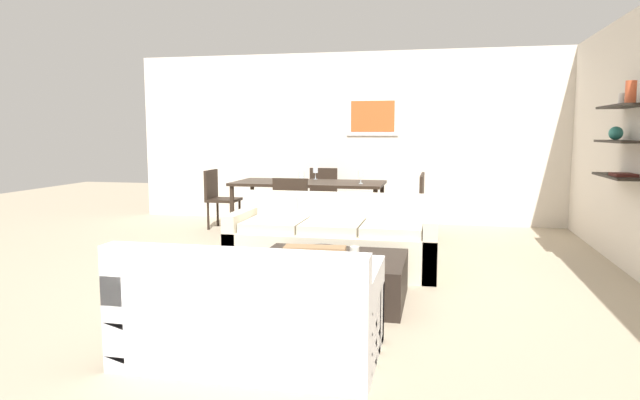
% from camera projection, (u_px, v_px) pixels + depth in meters
% --- Properties ---
extents(ground_plane, '(18.00, 18.00, 0.00)m').
position_uv_depth(ground_plane, '(326.00, 277.00, 5.56)').
color(ground_plane, tan).
extents(back_wall_unit, '(8.40, 0.09, 2.70)m').
position_uv_depth(back_wall_unit, '(389.00, 138.00, 8.76)').
color(back_wall_unit, silver).
rests_on(back_wall_unit, ground).
extents(sofa_beige, '(2.15, 0.90, 0.78)m').
position_uv_depth(sofa_beige, '(333.00, 242.00, 5.85)').
color(sofa_beige, beige).
rests_on(sofa_beige, ground).
extents(loveseat_white, '(1.60, 0.90, 0.78)m').
position_uv_depth(loveseat_white, '(253.00, 313.00, 3.54)').
color(loveseat_white, white).
rests_on(loveseat_white, ground).
extents(coffee_table, '(1.26, 0.96, 0.38)m').
position_uv_depth(coffee_table, '(331.00, 278.00, 4.77)').
color(coffee_table, black).
rests_on(coffee_table, ground).
extents(decorative_bowl, '(0.31, 0.31, 0.09)m').
position_uv_depth(decorative_bowl, '(322.00, 252.00, 4.71)').
color(decorative_bowl, black).
rests_on(decorative_bowl, coffee_table).
extents(candle_jar, '(0.08, 0.08, 0.08)m').
position_uv_depth(candle_jar, '(354.00, 251.00, 4.78)').
color(candle_jar, silver).
rests_on(candle_jar, coffee_table).
extents(dining_table, '(2.10, 0.97, 0.75)m').
position_uv_depth(dining_table, '(309.00, 186.00, 7.79)').
color(dining_table, black).
rests_on(dining_table, ground).
extents(dining_chair_left_far, '(0.44, 0.44, 0.88)m').
position_uv_depth(dining_chair_left_far, '(218.00, 195.00, 8.32)').
color(dining_chair_left_far, black).
rests_on(dining_chair_left_far, ground).
extents(dining_chair_head, '(0.44, 0.44, 0.88)m').
position_uv_depth(dining_chair_head, '(322.00, 192.00, 8.67)').
color(dining_chair_head, black).
rests_on(dining_chair_head, ground).
extents(dining_chair_right_near, '(0.44, 0.44, 0.88)m').
position_uv_depth(dining_chair_right_near, '(412.00, 204.00, 7.29)').
color(dining_chair_right_near, black).
rests_on(dining_chair_right_near, ground).
extents(dining_chair_foot, '(0.44, 0.44, 0.88)m').
position_uv_depth(dining_chair_foot, '(293.00, 207.00, 6.94)').
color(dining_chair_foot, black).
rests_on(dining_chair_foot, ground).
extents(dining_chair_right_far, '(0.44, 0.44, 0.88)m').
position_uv_depth(dining_chair_right_far, '(414.00, 200.00, 7.71)').
color(dining_chair_right_far, black).
rests_on(dining_chair_right_far, ground).
extents(wine_glass_right_near, '(0.06, 0.06, 0.17)m').
position_uv_depth(wine_glass_right_near, '(361.00, 175.00, 7.49)').
color(wine_glass_right_near, silver).
rests_on(wine_glass_right_near, dining_table).
extents(wine_glass_foot, '(0.08, 0.08, 0.18)m').
position_uv_depth(wine_glass_foot, '(302.00, 175.00, 7.35)').
color(wine_glass_foot, silver).
rests_on(wine_glass_foot, dining_table).
extents(wine_glass_head, '(0.07, 0.07, 0.17)m').
position_uv_depth(wine_glass_head, '(315.00, 171.00, 8.17)').
color(wine_glass_head, silver).
rests_on(wine_glass_head, dining_table).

